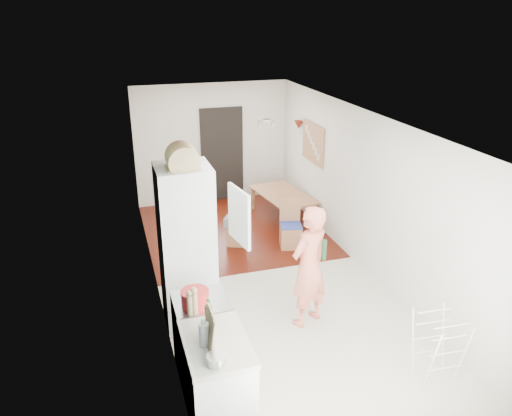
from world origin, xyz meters
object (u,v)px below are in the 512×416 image
dining_chair (291,225)px  drying_rack (438,348)px  stool (236,234)px  dining_table (284,208)px  person (309,256)px

dining_chair → drying_rack: dining_chair is taller
dining_chair → drying_rack: size_ratio=1.04×
stool → drying_rack: bearing=-72.3°
dining_chair → stool: dining_chair is taller
dining_chair → drying_rack: (0.38, -3.58, -0.02)m
dining_table → dining_chair: dining_chair is taller
person → dining_table: size_ratio=1.56×
dining_table → person: bearing=156.7°
dining_table → drying_rack: (0.05, -4.83, 0.19)m
person → dining_chair: bearing=-132.2°
person → dining_table: bearing=-132.2°
stool → person: bearing=-83.2°
drying_rack → person: bearing=127.5°
dining_table → stool: bearing=117.5°
person → dining_chair: person is taller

